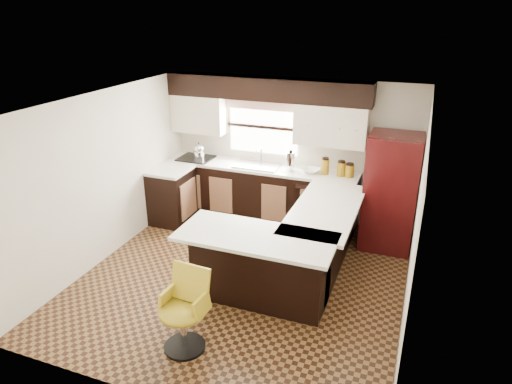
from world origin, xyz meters
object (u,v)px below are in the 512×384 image
at_px(peninsula_long, 320,240).
at_px(peninsula_return, 260,268).
at_px(bar_chair, 182,313).
at_px(refrigerator, 391,192).

bearing_deg(peninsula_long, peninsula_return, -118.30).
relative_size(peninsula_long, bar_chair, 2.12).
xyz_separation_m(peninsula_long, peninsula_return, (-0.53, -0.97, 0.00)).
bearing_deg(bar_chair, refrigerator, 64.37).
bearing_deg(peninsula_return, bar_chair, -111.89).
relative_size(refrigerator, bar_chair, 1.90).
bearing_deg(refrigerator, peninsula_long, -127.74).
xyz_separation_m(refrigerator, bar_chair, (-1.79, -3.15, -0.42)).
xyz_separation_m(peninsula_long, bar_chair, (-0.98, -2.11, 0.01)).
bearing_deg(peninsula_long, bar_chair, -114.93).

